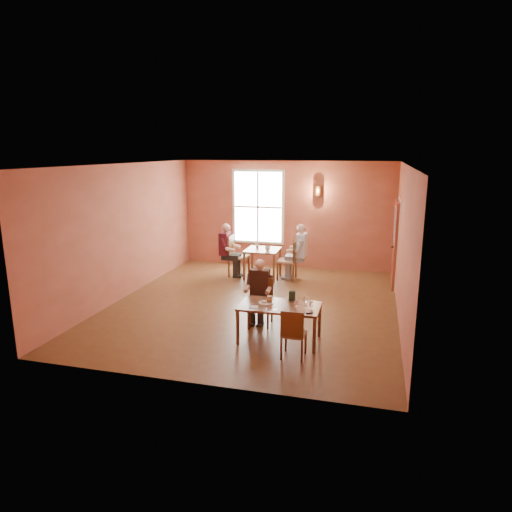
% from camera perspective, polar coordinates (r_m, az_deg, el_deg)
% --- Properties ---
extents(ground, '(6.00, 7.00, 0.01)m').
position_cam_1_polar(ground, '(9.96, -0.30, -6.15)').
color(ground, brown).
rests_on(ground, ground).
extents(wall_back, '(6.00, 0.04, 3.00)m').
position_cam_1_polar(wall_back, '(12.93, 3.75, 5.17)').
color(wall_back, brown).
rests_on(wall_back, ground).
extents(wall_front, '(6.00, 0.04, 3.00)m').
position_cam_1_polar(wall_front, '(6.34, -8.57, -3.40)').
color(wall_front, brown).
rests_on(wall_front, ground).
extents(wall_left, '(0.04, 7.00, 3.00)m').
position_cam_1_polar(wall_left, '(10.73, -15.99, 3.04)').
color(wall_left, brown).
rests_on(wall_left, ground).
extents(wall_right, '(0.04, 7.00, 3.00)m').
position_cam_1_polar(wall_right, '(9.26, 17.92, 1.36)').
color(wall_right, brown).
rests_on(wall_right, ground).
extents(ceiling, '(6.00, 7.00, 0.04)m').
position_cam_1_polar(ceiling, '(9.40, -0.32, 11.38)').
color(ceiling, white).
rests_on(ceiling, wall_back).
extents(window, '(1.36, 0.10, 1.96)m').
position_cam_1_polar(window, '(13.03, 0.25, 6.14)').
color(window, white).
rests_on(window, wall_back).
extents(door, '(0.12, 1.04, 2.10)m').
position_cam_1_polar(door, '(11.60, 16.94, 1.44)').
color(door, maroon).
rests_on(door, ground).
extents(wall_sconce, '(0.16, 0.16, 0.28)m').
position_cam_1_polar(wall_sconce, '(12.61, 7.76, 8.08)').
color(wall_sconce, brown).
rests_on(wall_sconce, wall_back).
extents(main_table, '(1.40, 0.79, 0.66)m').
position_cam_1_polar(main_table, '(8.09, 2.96, -8.35)').
color(main_table, brown).
rests_on(main_table, ground).
extents(chair_diner_main, '(0.39, 0.39, 0.89)m').
position_cam_1_polar(chair_diner_main, '(8.75, 0.63, -5.84)').
color(chair_diner_main, brown).
rests_on(chair_diner_main, ground).
extents(diner_main, '(0.48, 0.48, 1.19)m').
position_cam_1_polar(diner_main, '(8.68, 0.58, -4.94)').
color(diner_main, black).
rests_on(diner_main, ground).
extents(chair_empty, '(0.38, 0.38, 0.83)m').
position_cam_1_polar(chair_empty, '(7.47, 4.76, -9.54)').
color(chair_empty, '#4E2715').
rests_on(chair_empty, ground).
extents(plate_food, '(0.35, 0.35, 0.03)m').
position_cam_1_polar(plate_food, '(8.05, 1.24, -5.82)').
color(plate_food, white).
rests_on(plate_food, main_table).
extents(sandwich, '(0.09, 0.09, 0.11)m').
position_cam_1_polar(sandwich, '(8.08, 1.74, -5.49)').
color(sandwich, tan).
rests_on(sandwich, main_table).
extents(goblet_a, '(0.09, 0.09, 0.18)m').
position_cam_1_polar(goblet_a, '(7.94, 6.19, -5.64)').
color(goblet_a, white).
rests_on(goblet_a, main_table).
extents(goblet_b, '(0.07, 0.07, 0.17)m').
position_cam_1_polar(goblet_b, '(7.74, 6.95, -6.19)').
color(goblet_b, white).
rests_on(goblet_b, main_table).
extents(goblet_c, '(0.09, 0.09, 0.18)m').
position_cam_1_polar(goblet_c, '(7.72, 5.00, -6.14)').
color(goblet_c, white).
rests_on(goblet_c, main_table).
extents(menu_stand, '(0.12, 0.08, 0.19)m').
position_cam_1_polar(menu_stand, '(8.16, 4.53, -5.03)').
color(menu_stand, '#263E2E').
rests_on(menu_stand, main_table).
extents(knife, '(0.20, 0.03, 0.00)m').
position_cam_1_polar(knife, '(7.76, 1.98, -6.70)').
color(knife, silver).
rests_on(knife, main_table).
extents(napkin, '(0.19, 0.19, 0.01)m').
position_cam_1_polar(napkin, '(7.87, -0.33, -6.40)').
color(napkin, white).
rests_on(napkin, main_table).
extents(sunglasses, '(0.12, 0.11, 0.02)m').
position_cam_1_polar(sunglasses, '(7.63, 6.71, -7.09)').
color(sunglasses, black).
rests_on(sunglasses, main_table).
extents(second_table, '(0.86, 0.86, 0.76)m').
position_cam_1_polar(second_table, '(11.97, 0.83, -0.92)').
color(second_table, brown).
rests_on(second_table, ground).
extents(chair_diner_white, '(0.45, 0.45, 1.02)m').
position_cam_1_polar(chair_diner_white, '(11.80, 3.90, -0.49)').
color(chair_diner_white, '#542F1D').
rests_on(chair_diner_white, ground).
extents(diner_white, '(0.56, 0.56, 1.39)m').
position_cam_1_polar(diner_white, '(11.76, 4.05, 0.38)').
color(diner_white, white).
rests_on(diner_white, ground).
extents(chair_diner_maroon, '(0.48, 0.48, 1.09)m').
position_cam_1_polar(chair_diner_maroon, '(12.10, -2.15, 0.02)').
color(chair_diner_maroon, '#4B2C0F').
rests_on(chair_diner_maroon, ground).
extents(diner_maroon, '(0.54, 0.54, 1.36)m').
position_cam_1_polar(diner_maroon, '(12.08, -2.30, 0.66)').
color(diner_maroon, maroon).
rests_on(diner_maroon, ground).
extents(cup_a, '(0.14, 0.14, 0.10)m').
position_cam_1_polar(cup_a, '(11.75, 1.45, 0.97)').
color(cup_a, white).
rests_on(cup_a, second_table).
extents(cup_b, '(0.11, 0.11, 0.10)m').
position_cam_1_polar(cup_b, '(12.04, 0.17, 1.25)').
color(cup_b, white).
rests_on(cup_b, second_table).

